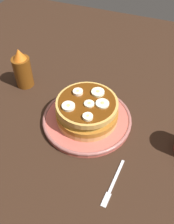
{
  "coord_description": "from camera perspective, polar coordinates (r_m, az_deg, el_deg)",
  "views": [
    {
      "loc": [
        17.23,
        -43.84,
        53.8
      ],
      "look_at": [
        0.0,
        0.0,
        3.87
      ],
      "focal_mm": 39.99,
      "sensor_mm": 36.0,
      "label": 1
    }
  ],
  "objects": [
    {
      "name": "banana_slice_3",
      "position": [
        0.65,
        3.53,
        1.89
      ],
      "size": [
        3.55,
        3.55,
        0.74
      ],
      "color": "#EFE6BE",
      "rests_on": "pancake_stack"
    },
    {
      "name": "banana_slice_4",
      "position": [
        0.62,
        0.18,
        -1.13
      ],
      "size": [
        2.61,
        2.61,
        1.0
      ],
      "color": "#F5F0C4",
      "rests_on": "pancake_stack"
    },
    {
      "name": "pancake_stack",
      "position": [
        0.68,
        -0.13,
        0.35
      ],
      "size": [
        18.12,
        17.4,
        6.41
      ],
      "color": "tan",
      "rests_on": "plate"
    },
    {
      "name": "banana_slice_1",
      "position": [
        0.64,
        -4.28,
        1.27
      ],
      "size": [
        3.45,
        3.45,
        0.94
      ],
      "color": "beige",
      "rests_on": "pancake_stack"
    },
    {
      "name": "banana_slice_2",
      "position": [
        0.68,
        -2.1,
        4.57
      ],
      "size": [
        2.78,
        2.78,
        1.02
      ],
      "color": "#FDE2BC",
      "rests_on": "pancake_stack"
    },
    {
      "name": "syrup_bottle",
      "position": [
        0.82,
        -14.54,
        9.36
      ],
      "size": [
        5.67,
        5.67,
        13.36
      ],
      "color": "brown",
      "rests_on": "ground_plane"
    },
    {
      "name": "banana_slice_0",
      "position": [
        0.65,
        0.5,
        1.85
      ],
      "size": [
        2.73,
        2.73,
        0.69
      ],
      "color": "beige",
      "rests_on": "pancake_stack"
    },
    {
      "name": "plate",
      "position": [
        0.71,
        -0.0,
        -1.61
      ],
      "size": [
        25.22,
        25.22,
        1.79
      ],
      "color": "#CC594C",
      "rests_on": "ground_plane"
    },
    {
      "name": "banana_slice_5",
      "position": [
        0.68,
        2.5,
        4.49
      ],
      "size": [
        3.59,
        3.59,
        0.9
      ],
      "color": "#F0F2C0",
      "rests_on": "pancake_stack"
    },
    {
      "name": "ground_plane",
      "position": [
        0.73,
        -0.0,
        -2.91
      ],
      "size": [
        140.0,
        140.0,
        3.0
      ],
      "primitive_type": "cube",
      "color": "black"
    },
    {
      "name": "fork",
      "position": [
        0.6,
        5.84,
        -16.24
      ],
      "size": [
        1.9,
        13.04,
        0.5
      ],
      "color": "silver",
      "rests_on": "ground_plane"
    }
  ]
}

